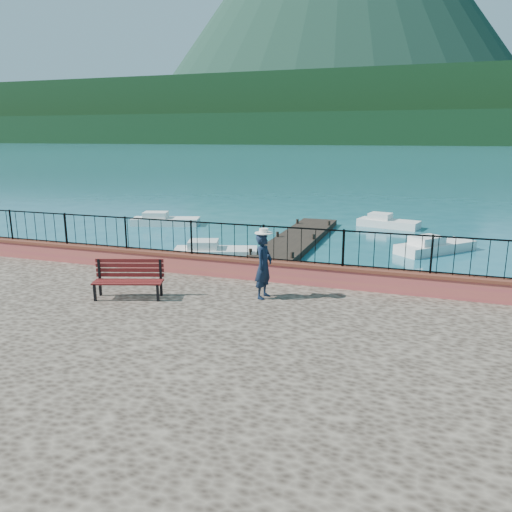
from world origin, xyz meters
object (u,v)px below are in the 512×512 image
Objects in this scene: park_bench at (129,287)px; person at (264,266)px; boat_2 at (436,243)px; boat_3 at (166,218)px; boat_4 at (389,220)px; boat_0 at (216,249)px.

person is at bearing 1.39° from park_bench.
boat_3 is (-15.01, 2.30, 0.00)m from boat_2.
park_bench is at bearing -90.48° from boat_4.
person is 18.11m from boat_3.
park_bench is 0.46× the size of boat_2.
boat_2 is 6.33m from boat_4.
boat_0 is at bearing 81.90° from park_bench.
boat_3 is (-6.03, 6.58, 0.00)m from boat_0.
boat_2 is (8.98, 4.28, 0.00)m from boat_0.
boat_0 and boat_4 have the same top height.
park_bench is at bearing -166.82° from boat_2.
park_bench is 19.77m from boat_4.
boat_4 is at bearing -0.96° from boat_3.
boat_0 is 8.92m from boat_3.
person is 9.35m from boat_0.
person reaches higher than boat_4.
boat_2 is at bearing -25.35° from boat_3.
person reaches higher than boat_0.
boat_3 is at bearing 43.48° from person.
boat_4 is at bearing 39.75° from boat_0.
person reaches higher than park_bench.
boat_0 and boat_3 have the same top height.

